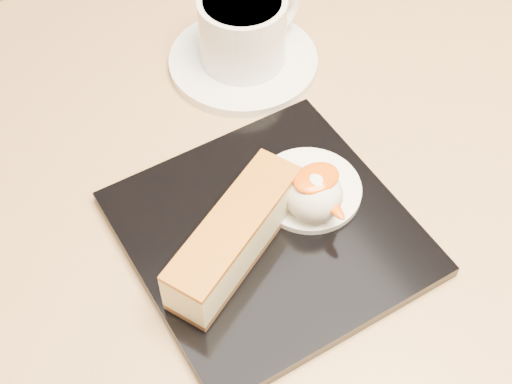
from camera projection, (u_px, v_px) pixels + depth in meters
table at (297, 285)px, 0.75m from camera, size 0.80×0.80×0.72m
dessert_plate at (269, 233)px, 0.59m from camera, size 0.22×0.22×0.01m
cheesecake at (235, 236)px, 0.55m from camera, size 0.14×0.10×0.05m
cream_smear at (309, 189)px, 0.61m from camera, size 0.09×0.09×0.01m
ice_cream_scoop at (314, 195)px, 0.58m from camera, size 0.05×0.05×0.05m
mango_sauce at (316, 178)px, 0.56m from camera, size 0.04×0.03×0.01m
mint_sprig at (265, 182)px, 0.61m from camera, size 0.03×0.02×0.00m
saucer at (243, 61)px, 0.72m from camera, size 0.15×0.15×0.01m
coffee_cup at (244, 28)px, 0.69m from camera, size 0.11×0.09×0.07m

